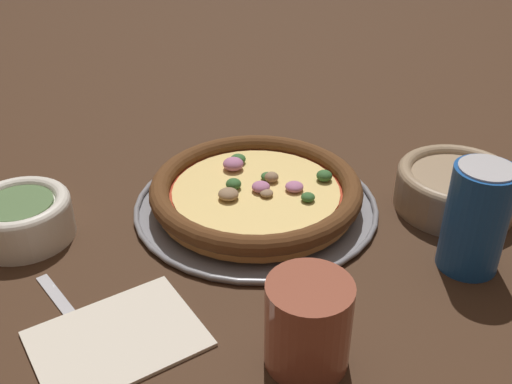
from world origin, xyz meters
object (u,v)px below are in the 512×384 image
(beverage_can, at_px, (476,218))
(pizza, at_px, (256,191))
(bowl_far, at_px, (21,216))
(napkin, at_px, (120,339))
(drinking_cup, at_px, (308,324))
(fork, at_px, (81,328))
(pizza_tray, at_px, (256,205))
(bowl_near, at_px, (456,187))

(beverage_can, bearing_deg, pizza, 93.91)
(bowl_far, bearing_deg, beverage_can, -66.09)
(bowl_far, distance_m, napkin, 0.22)
(drinking_cup, height_order, fork, drinking_cup)
(pizza_tray, height_order, fork, pizza_tray)
(bowl_near, bearing_deg, pizza_tray, 120.98)
(napkin, distance_m, fork, 0.04)
(pizza_tray, xyz_separation_m, drinking_cup, (-0.19, -0.16, 0.04))
(bowl_far, height_order, beverage_can, beverage_can)
(beverage_can, bearing_deg, napkin, 137.85)
(drinking_cup, distance_m, napkin, 0.18)
(bowl_near, bearing_deg, napkin, 151.65)
(pizza, distance_m, bowl_far, 0.28)
(pizza, xyz_separation_m, fork, (-0.27, 0.04, -0.02))
(pizza, height_order, bowl_near, bowl_near)
(drinking_cup, relative_size, beverage_can, 0.70)
(bowl_far, xyz_separation_m, drinking_cup, (-0.01, -0.37, 0.01))
(napkin, relative_size, fork, 1.11)
(bowl_far, height_order, napkin, bowl_far)
(bowl_near, relative_size, bowl_far, 1.29)
(bowl_near, xyz_separation_m, beverage_can, (-0.11, -0.04, 0.03))
(bowl_near, xyz_separation_m, napkin, (-0.39, 0.21, -0.03))
(pizza_tray, bearing_deg, bowl_far, 132.33)
(pizza, relative_size, bowl_near, 1.77)
(beverage_can, bearing_deg, bowl_near, 20.97)
(bowl_near, height_order, bowl_far, bowl_near)
(pizza_tray, xyz_separation_m, bowl_near, (0.13, -0.22, 0.02))
(bowl_far, bearing_deg, bowl_near, -53.05)
(pizza, distance_m, drinking_cup, 0.26)
(drinking_cup, bearing_deg, beverage_can, -23.75)
(bowl_far, relative_size, fork, 0.68)
(napkin, bearing_deg, drinking_cup, -66.88)
(bowl_far, distance_m, fork, 0.19)
(pizza, bearing_deg, beverage_can, -86.09)
(pizza, bearing_deg, pizza_tray, -163.46)
(fork, bearing_deg, drinking_cup, 41.30)
(pizza_tray, relative_size, pizza, 1.16)
(drinking_cup, xyz_separation_m, fork, (-0.07, 0.21, -0.04))
(napkin, bearing_deg, bowl_near, -28.35)
(pizza, xyz_separation_m, beverage_can, (0.02, -0.26, 0.04))
(bowl_near, bearing_deg, bowl_far, 126.95)
(fork, height_order, beverage_can, beverage_can)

